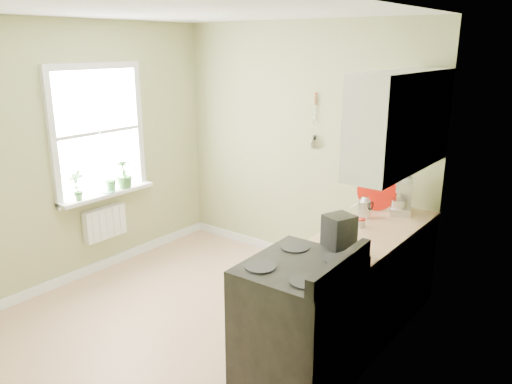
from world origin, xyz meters
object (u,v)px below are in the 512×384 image
Objects in this scene: stand_mixer at (402,198)px; kettle at (365,207)px; coffee_maker at (339,237)px; stove at (299,326)px.

kettle is (-0.22, -0.34, -0.05)m from stand_mixer.
coffee_maker is (0.01, -1.26, 0.00)m from stand_mixer.
stand_mixer reaches higher than coffee_maker.
stand_mixer is at bearing 88.82° from stove.
kettle is at bearing -123.14° from stand_mixer.
stove is 1.79m from stand_mixer.
stove is 5.57× the size of kettle.
stove is at bearing -91.18° from stand_mixer.
stand_mixer reaches higher than stove.
stand_mixer is 1.76× the size of kettle.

